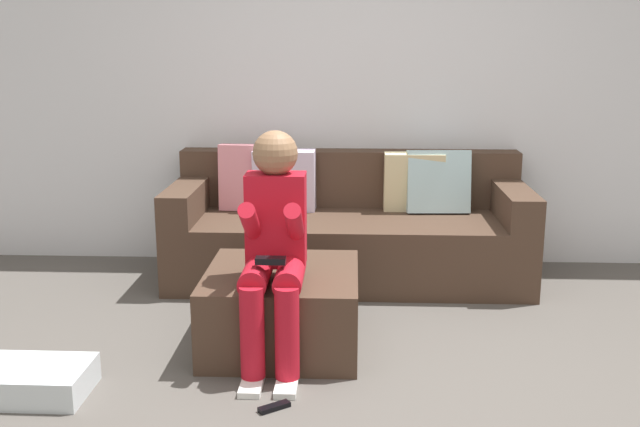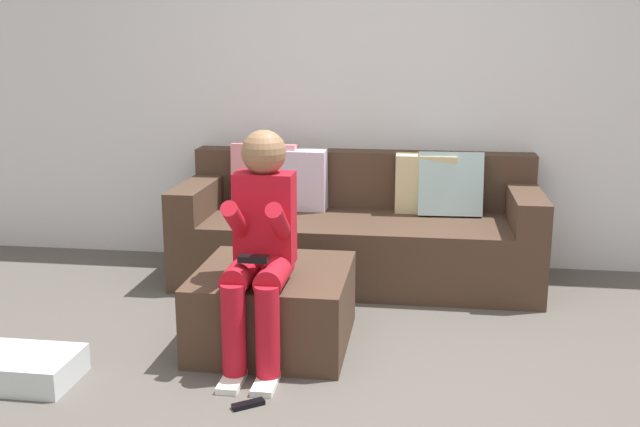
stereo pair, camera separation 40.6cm
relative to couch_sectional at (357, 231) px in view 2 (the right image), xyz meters
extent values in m
plane|color=#544F49|center=(0.03, -1.81, -0.32)|extent=(8.12, 8.12, 0.00)
cube|color=silver|center=(0.03, 0.43, 1.01)|extent=(6.25, 0.10, 2.66)
cube|color=#473326|center=(0.00, -0.06, -0.11)|extent=(2.31, 0.89, 0.43)
cube|color=#473326|center=(0.00, 0.28, 0.30)|extent=(2.31, 0.20, 0.38)
cube|color=#473326|center=(-1.05, -0.06, 0.21)|extent=(0.20, 0.89, 0.21)
cube|color=#473326|center=(1.06, -0.06, 0.21)|extent=(0.20, 0.89, 0.21)
cube|color=pink|center=(-0.65, 0.12, 0.33)|extent=(0.45, 0.17, 0.45)
cube|color=silver|center=(-0.43, 0.10, 0.31)|extent=(0.42, 0.19, 0.42)
cube|color=silver|center=(0.60, 0.11, 0.31)|extent=(0.42, 0.22, 0.43)
cube|color=beige|center=(0.44, 0.12, 0.30)|extent=(0.40, 0.15, 0.40)
cube|color=#473326|center=(-0.33, -1.16, -0.12)|extent=(0.78, 0.80, 0.40)
cube|color=red|center=(-0.34, -1.26, 0.38)|extent=(0.29, 0.17, 0.46)
sphere|color=#8C6647|center=(-0.34, -1.26, 0.70)|extent=(0.22, 0.22, 0.22)
cylinder|color=red|center=(-0.42, -1.44, 0.15)|extent=(0.13, 0.35, 0.13)
cylinder|color=red|center=(-0.42, -1.61, -0.07)|extent=(0.11, 0.11, 0.44)
cube|color=white|center=(-0.42, -1.67, -0.31)|extent=(0.10, 0.22, 0.03)
cylinder|color=red|center=(-0.45, -1.40, 0.38)|extent=(0.08, 0.36, 0.28)
cylinder|color=red|center=(-0.26, -1.44, 0.15)|extent=(0.13, 0.35, 0.13)
cylinder|color=red|center=(-0.26, -1.61, -0.07)|extent=(0.11, 0.11, 0.44)
cube|color=white|center=(-0.26, -1.67, -0.31)|extent=(0.10, 0.22, 0.03)
cylinder|color=red|center=(-0.24, -1.40, 0.38)|extent=(0.08, 0.36, 0.29)
cube|color=black|center=(-0.34, -1.53, 0.25)|extent=(0.14, 0.06, 0.03)
cube|color=silver|center=(-1.40, -1.78, -0.25)|extent=(0.51, 0.36, 0.13)
cube|color=black|center=(-0.30, -1.87, -0.31)|extent=(0.14, 0.12, 0.02)
camera|label=1|loc=(0.03, -4.80, 1.25)|focal=41.92mm
camera|label=2|loc=(0.43, -4.76, 1.25)|focal=41.92mm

